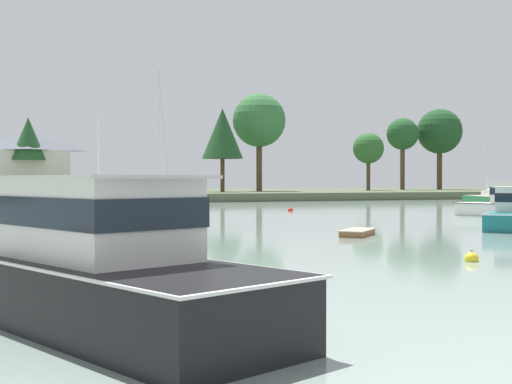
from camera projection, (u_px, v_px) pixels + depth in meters
name	position (u px, v px, depth m)	size (l,w,h in m)	color
far_shore_bank	(82.00, 195.00, 103.30)	(182.86, 46.58, 1.07)	#4C563D
cruiser_black	(75.00, 286.00, 13.61)	(6.51, 10.43, 4.95)	black
sailboat_red	(156.00, 219.00, 44.62)	(2.11, 7.06, 10.54)	#B2231E
sailboat_green	(490.00, 204.00, 73.32)	(4.78, 9.51, 12.19)	#236B3D
dinghy_wood	(357.00, 234.00, 34.33)	(2.84, 2.88, 0.44)	brown
mooring_buoy_yellow	(472.00, 259.00, 23.51)	(0.48, 0.48, 0.53)	yellow
mooring_buoy_red	(290.00, 210.00, 61.87)	(0.45, 0.45, 0.50)	red
mooring_buoy_orange	(60.00, 254.00, 25.20)	(0.36, 0.36, 0.41)	orange
shore_tree_center_left	(403.00, 135.00, 121.75)	(5.59, 5.59, 12.60)	brown
shore_tree_inland_c	(222.00, 134.00, 99.92)	(5.94, 5.94, 12.06)	brown
shore_tree_left_mid	(259.00, 121.00, 106.12)	(8.13, 8.13, 14.88)	brown
shore_tree_right	(28.00, 139.00, 93.57)	(4.71, 4.71, 10.17)	brown
shore_tree_right_mid	(368.00, 149.00, 114.34)	(5.09, 5.09, 9.50)	brown
shore_tree_far_left	(440.00, 132.00, 124.69)	(8.04, 8.04, 14.48)	brown
cottage_eastern	(27.00, 162.00, 95.80)	(12.00, 6.72, 8.19)	silver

